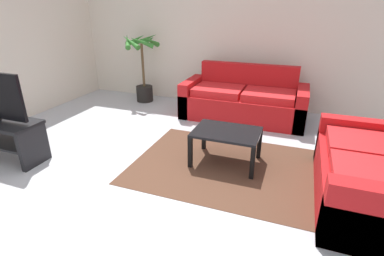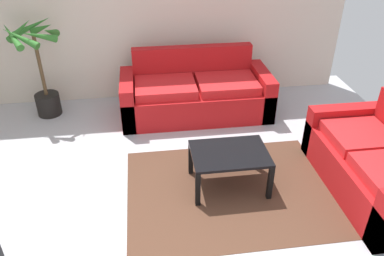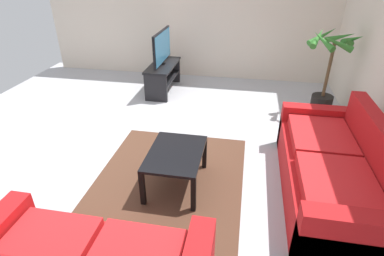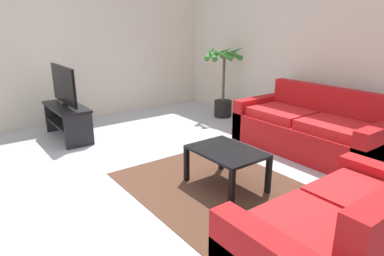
% 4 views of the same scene
% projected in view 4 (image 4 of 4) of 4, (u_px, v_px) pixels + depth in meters
% --- Properties ---
extents(ground_plane, '(6.60, 6.60, 0.00)m').
position_uv_depth(ground_plane, '(146.00, 177.00, 4.01)').
color(ground_plane, '#B2B2B7').
extents(wall_back, '(6.00, 0.06, 2.70)m').
position_uv_depth(wall_back, '(309.00, 50.00, 5.31)').
color(wall_back, beige).
rests_on(wall_back, ground).
extents(wall_left, '(0.06, 6.00, 2.70)m').
position_uv_depth(wall_left, '(59.00, 47.00, 5.90)').
color(wall_left, beige).
rests_on(wall_left, ground).
extents(couch_main, '(2.09, 0.90, 0.90)m').
position_uv_depth(couch_main, '(309.00, 131.00, 4.74)').
color(couch_main, red).
rests_on(couch_main, ground).
extents(couch_loveseat, '(0.90, 1.68, 0.90)m').
position_uv_depth(couch_loveseat, '(345.00, 241.00, 2.36)').
color(couch_loveseat, red).
rests_on(couch_loveseat, ground).
extents(tv_stand, '(1.10, 0.45, 0.53)m').
position_uv_depth(tv_stand, '(67.00, 117.00, 5.27)').
color(tv_stand, black).
rests_on(tv_stand, ground).
extents(tv, '(1.02, 0.10, 0.61)m').
position_uv_depth(tv, '(64.00, 85.00, 5.12)').
color(tv, black).
rests_on(tv, tv_stand).
extents(coffee_table, '(0.81, 0.58, 0.44)m').
position_uv_depth(coffee_table, '(226.00, 155.00, 3.68)').
color(coffee_table, black).
rests_on(coffee_table, ground).
extents(area_rug, '(2.20, 1.70, 0.01)m').
position_uv_depth(area_rug, '(219.00, 188.00, 3.73)').
color(area_rug, '#513323').
rests_on(area_rug, ground).
extents(potted_palm, '(0.75, 0.76, 1.36)m').
position_uv_depth(potted_palm, '(223.00, 83.00, 6.41)').
color(potted_palm, black).
rests_on(potted_palm, ground).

